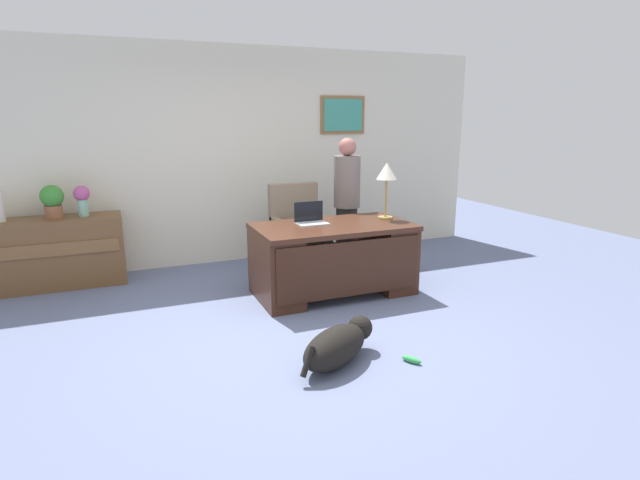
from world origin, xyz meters
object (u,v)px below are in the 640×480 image
desk (334,257)px  desk_lamp (387,175)px  vase_with_flowers (82,198)px  credenza (53,253)px  armchair (298,234)px  person_standing (347,203)px  potted_plant (52,200)px  laptop (311,218)px  dog_toy_bone (412,360)px  dog_lying (338,345)px

desk → desk_lamp: bearing=7.2°
vase_with_flowers → credenza: bearing=-179.8°
desk → armchair: bearing=95.7°
person_standing → vase_with_flowers: size_ratio=4.72×
desk → person_standing: bearing=56.8°
person_standing → potted_plant: size_ratio=4.44×
laptop → person_standing: bearing=42.0°
armchair → dog_toy_bone: (-0.00, -2.52, -0.45)m
dog_lying → potted_plant: potted_plant is taller
person_standing → potted_plant: (-3.24, 0.57, 0.15)m
desk → dog_toy_bone: desk is taller
credenza → dog_toy_bone: bearing=-48.9°
person_standing → desk: bearing=-123.2°
person_standing → laptop: person_standing is taller
laptop → desk: bearing=-39.4°
credenza → person_standing: person_standing is taller
credenza → armchair: size_ratio=1.37×
desk → desk_lamp: size_ratio=2.66×
person_standing → potted_plant: 3.29m
credenza → potted_plant: bearing=1.4°
desk_lamp → person_standing: bearing=98.8°
dog_toy_bone → armchair: bearing=89.9°
desk → armchair: 0.86m
laptop → dog_lying: bearing=-104.4°
person_standing → potted_plant: person_standing is taller
dog_lying → vase_with_flowers: vase_with_flowers is taller
vase_with_flowers → person_standing: bearing=-10.9°
desk → credenza: bearing=153.2°
vase_with_flowers → laptop: bearing=-29.2°
dog_toy_bone → desk_lamp: bearing=67.0°
dog_lying → desk_lamp: desk_lamp is taller
desk → credenza: credenza is taller
desk → desk_lamp: (0.65, 0.08, 0.83)m
dog_toy_bone → desk: bearing=86.9°
credenza → potted_plant: (0.06, 0.00, 0.58)m
credenza → dog_toy_bone: credenza is taller
desk_lamp → desk: bearing=-172.8°
armchair → vase_with_flowers: 2.44m
person_standing → dog_lying: person_standing is taller
desk_lamp → potted_plant: desk_lamp is taller
credenza → person_standing: size_ratio=0.92×
person_standing → laptop: 0.99m
desk → dog_lying: desk is taller
dog_lying → desk_lamp: (1.27, 1.54, 1.08)m
laptop → credenza: bearing=154.3°
armchair → dog_toy_bone: bearing=-90.1°
vase_with_flowers → dog_toy_bone: bearing=-52.9°
armchair → person_standing: person_standing is taller
desk_lamp → credenza: bearing=159.0°
credenza → vase_with_flowers: 0.68m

